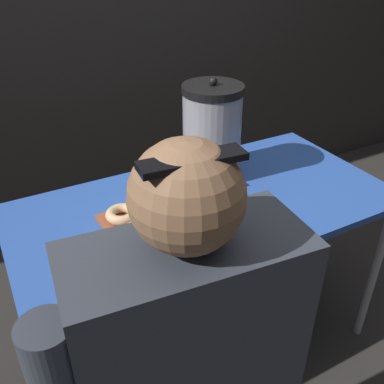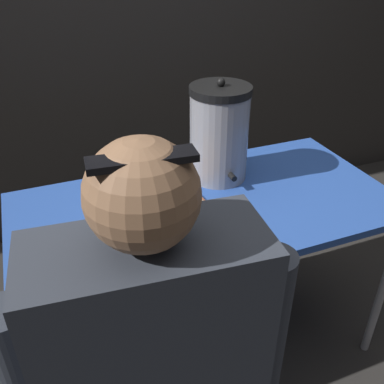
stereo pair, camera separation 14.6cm
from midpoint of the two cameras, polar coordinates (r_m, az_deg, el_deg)
The scene contains 5 objects.
ground_plane at distance 1.99m, azimuth 3.80°, elevation -19.18°, with size 12.00×12.00×0.00m, color #2D2B28.
folding_table at distance 1.54m, azimuth 4.65°, elevation -3.16°, with size 1.35×0.68×0.72m.
donut_box at distance 1.41m, azimuth -1.89°, elevation -3.16°, with size 0.38×0.28×0.05m.
coffee_urn at distance 1.61m, azimuth 6.26°, elevation 7.72°, with size 0.22×0.25×0.39m.
cell_phone at distance 1.31m, azimuth -12.87°, elevation -7.91°, with size 0.14×0.16×0.01m.
Camera 2 is at (-0.52, -1.16, 1.54)m, focal length 40.00 mm.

